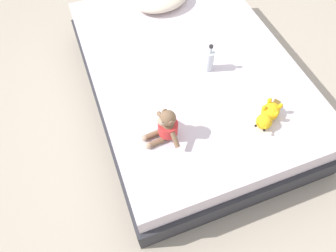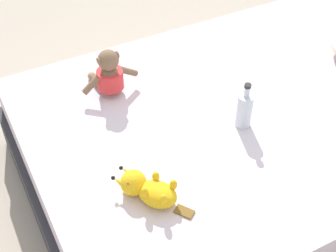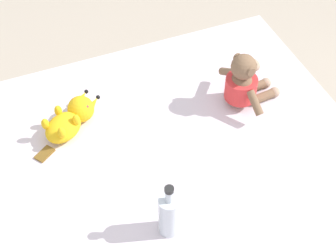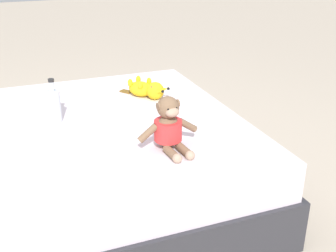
% 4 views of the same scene
% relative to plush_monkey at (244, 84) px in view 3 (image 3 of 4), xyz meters
% --- Properties ---
extents(plush_monkey, '(0.23, 0.29, 0.24)m').
position_rel_plush_monkey_xyz_m(plush_monkey, '(0.00, 0.00, 0.00)').
color(plush_monkey, brown).
rests_on(plush_monkey, bed).
extents(plush_yellow_creature, '(0.30, 0.24, 0.10)m').
position_rel_plush_monkey_xyz_m(plush_yellow_creature, '(0.65, -0.12, -0.05)').
color(plush_yellow_creature, yellow).
rests_on(plush_yellow_creature, bed).
extents(glass_bottle, '(0.07, 0.07, 0.22)m').
position_rel_plush_monkey_xyz_m(glass_bottle, '(0.48, 0.42, -0.01)').
color(glass_bottle, silver).
rests_on(glass_bottle, bed).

